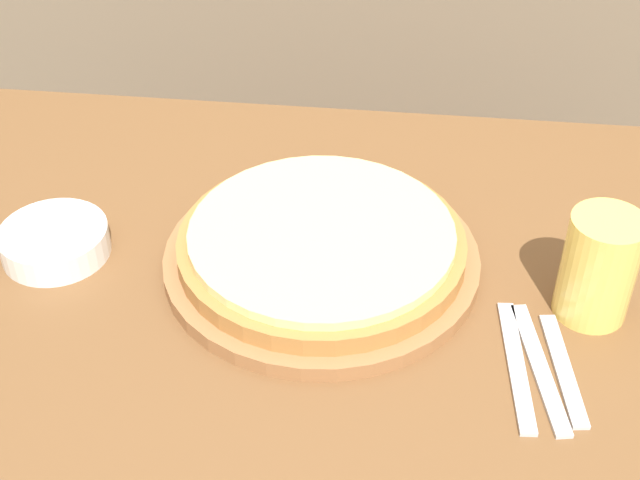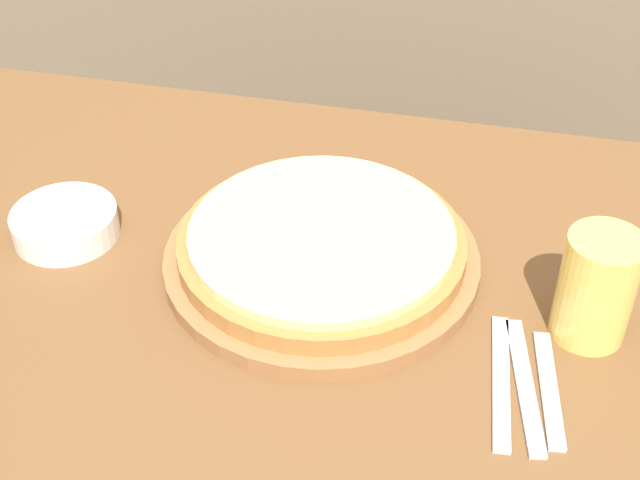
{
  "view_description": "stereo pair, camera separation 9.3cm",
  "coord_description": "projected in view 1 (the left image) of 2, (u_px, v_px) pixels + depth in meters",
  "views": [
    {
      "loc": [
        0.09,
        -0.71,
        1.43
      ],
      "look_at": [
        -0.0,
        0.12,
        0.76
      ],
      "focal_mm": 50.0,
      "sensor_mm": 36.0,
      "label": 1
    },
    {
      "loc": [
        0.19,
        -0.69,
        1.43
      ],
      "look_at": [
        -0.0,
        0.12,
        0.76
      ],
      "focal_mm": 50.0,
      "sensor_mm": 36.0,
      "label": 2
    }
  ],
  "objects": [
    {
      "name": "spoon",
      "position": [
        563.0,
        369.0,
        0.96
      ],
      "size": [
        0.04,
        0.16,
        0.0
      ],
      "color": "silver",
      "rests_on": "dining_table"
    },
    {
      "name": "side_bowl",
      "position": [
        55.0,
        241.0,
        1.1
      ],
      "size": [
        0.13,
        0.13,
        0.04
      ],
      "color": "silver",
      "rests_on": "dining_table"
    },
    {
      "name": "dinner_knife",
      "position": [
        540.0,
        367.0,
        0.96
      ],
      "size": [
        0.05,
        0.19,
        0.0
      ],
      "color": "silver",
      "rests_on": "dining_table"
    },
    {
      "name": "beer_glass",
      "position": [
        600.0,
        263.0,
        0.99
      ],
      "size": [
        0.08,
        0.08,
        0.13
      ],
      "color": "#E5C65B",
      "rests_on": "dining_table"
    },
    {
      "name": "pizza_on_board",
      "position": [
        320.0,
        249.0,
        1.08
      ],
      "size": [
        0.39,
        0.39,
        0.06
      ],
      "color": "#99663D",
      "rests_on": "dining_table"
    },
    {
      "name": "fork",
      "position": [
        516.0,
        365.0,
        0.96
      ],
      "size": [
        0.03,
        0.19,
        0.0
      ],
      "color": "silver",
      "rests_on": "dining_table"
    }
  ]
}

